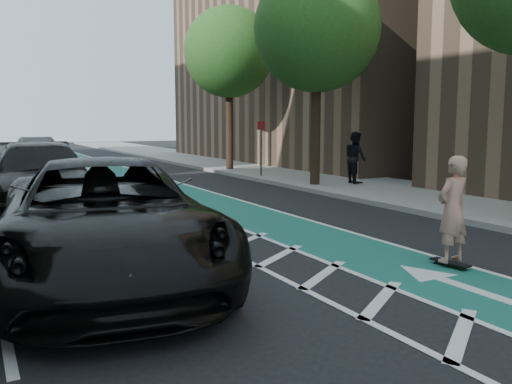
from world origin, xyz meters
TOP-DOWN VIEW (x-y plane):
  - ground at (0.00, 0.00)m, footprint 120.00×120.00m
  - bike_lane at (3.00, 10.00)m, footprint 2.00×90.00m
  - buffer_strip at (1.50, 10.00)m, footprint 1.40×90.00m
  - sidewalk_right at (9.50, 10.00)m, footprint 5.00×90.00m
  - curb_right at (7.05, 10.00)m, footprint 0.12×90.00m
  - building_right_far at (17.50, 20.00)m, footprint 14.00×22.00m
  - tree_r_c at (7.90, 8.00)m, footprint 4.20×4.20m
  - tree_r_d at (7.90, 16.00)m, footprint 4.20×4.20m
  - sign_post at (7.60, 12.00)m, footprint 0.35×0.08m
  - skateboard at (3.70, -2.01)m, footprint 0.26×0.74m
  - skateboarder at (3.70, -2.01)m, footprint 0.69×0.49m
  - suv_near at (-1.64, 0.06)m, footprint 4.03×7.17m
  - suv_far at (-1.76, 7.50)m, footprint 2.90×6.61m
  - car_grey at (0.20, 26.40)m, footprint 2.22×4.88m
  - pedestrian at (9.44, 7.90)m, footprint 0.90×1.06m
  - barrel_a at (-2.20, 3.78)m, footprint 0.69×0.69m
  - barrel_b at (-1.80, 11.43)m, footprint 0.74×0.74m
  - barrel_c at (-2.40, 14.50)m, footprint 0.72×0.72m

SIDE VIEW (x-z plane):
  - ground at x=0.00m, z-range 0.00..0.00m
  - buffer_strip at x=1.50m, z-range 0.00..0.01m
  - bike_lane at x=3.00m, z-range 0.00..0.01m
  - sidewalk_right at x=9.50m, z-range 0.00..0.15m
  - skateboard at x=3.70m, z-range 0.03..0.13m
  - curb_right at x=7.05m, z-range 0.00..0.16m
  - barrel_a at x=-2.20m, z-range -0.03..0.92m
  - barrel_c at x=-2.40m, z-range -0.03..0.96m
  - barrel_b at x=-1.80m, z-range -0.03..0.98m
  - car_grey at x=0.20m, z-range 0.00..1.55m
  - suv_far at x=-1.76m, z-range 0.00..1.89m
  - suv_near at x=-1.64m, z-range 0.00..1.89m
  - skateboarder at x=3.70m, z-range 0.10..1.91m
  - pedestrian at x=9.44m, z-range 0.15..2.10m
  - sign_post at x=7.60m, z-range 0.11..2.59m
  - tree_r_c at x=7.90m, z-range 1.82..9.72m
  - tree_r_d at x=7.90m, z-range 1.82..9.72m
  - building_right_far at x=17.50m, z-range 0.00..19.00m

